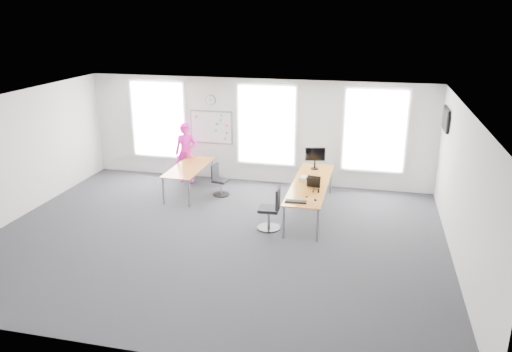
% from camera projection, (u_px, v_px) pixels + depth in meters
% --- Properties ---
extents(floor, '(10.00, 10.00, 0.00)m').
position_uv_depth(floor, '(215.00, 237.00, 11.09)').
color(floor, '#26262B').
rests_on(floor, ground).
extents(ceiling, '(10.00, 10.00, 0.00)m').
position_uv_depth(ceiling, '(212.00, 103.00, 10.14)').
color(ceiling, silver).
rests_on(ceiling, ground).
extents(wall_back, '(10.00, 0.00, 10.00)m').
position_uv_depth(wall_back, '(256.00, 131.00, 14.31)').
color(wall_back, silver).
rests_on(wall_back, ground).
extents(wall_front, '(10.00, 0.00, 10.00)m').
position_uv_depth(wall_front, '(125.00, 261.00, 6.92)').
color(wall_front, silver).
rests_on(wall_front, ground).
extents(wall_left, '(0.00, 10.00, 10.00)m').
position_uv_depth(wall_left, '(11.00, 158.00, 11.71)').
color(wall_left, silver).
rests_on(wall_left, ground).
extents(wall_right, '(0.00, 10.00, 10.00)m').
position_uv_depth(wall_right, '(463.00, 192.00, 9.53)').
color(wall_right, silver).
rests_on(wall_right, ground).
extents(window_left, '(1.60, 0.06, 2.20)m').
position_uv_depth(window_left, '(159.00, 119.00, 14.87)').
color(window_left, white).
rests_on(window_left, wall_back).
extents(window_mid, '(1.60, 0.06, 2.20)m').
position_uv_depth(window_mid, '(267.00, 125.00, 14.15)').
color(window_mid, white).
rests_on(window_mid, wall_back).
extents(window_right, '(1.60, 0.06, 2.20)m').
position_uv_depth(window_right, '(375.00, 131.00, 13.50)').
color(window_right, white).
rests_on(window_right, wall_back).
extents(desk_right, '(0.87, 3.24, 0.79)m').
position_uv_depth(desk_right, '(310.00, 185.00, 12.19)').
color(desk_right, '#AC5515').
rests_on(desk_right, ground).
extents(desk_left, '(0.82, 2.06, 0.75)m').
position_uv_depth(desk_left, '(189.00, 169.00, 13.59)').
color(desk_left, '#AC5515').
rests_on(desk_left, ground).
extents(chair_right, '(0.53, 0.53, 1.00)m').
position_uv_depth(chair_right, '(271.00, 211.00, 11.40)').
color(chair_right, black).
rests_on(chair_right, ground).
extents(chair_left, '(0.46, 0.46, 0.86)m').
position_uv_depth(chair_left, '(219.00, 182.00, 13.54)').
color(chair_left, black).
rests_on(chair_left, ground).
extents(person, '(0.68, 0.48, 1.74)m').
position_uv_depth(person, '(186.00, 153.00, 14.43)').
color(person, '#DB18A3').
rests_on(person, ground).
extents(whiteboard, '(1.20, 0.03, 0.90)m').
position_uv_depth(whiteboard, '(211.00, 127.00, 14.56)').
color(whiteboard, silver).
rests_on(whiteboard, wall_back).
extents(wall_clock, '(0.30, 0.04, 0.30)m').
position_uv_depth(wall_clock, '(211.00, 100.00, 14.31)').
color(wall_clock, gray).
rests_on(wall_clock, wall_back).
extents(tv, '(0.06, 0.90, 0.55)m').
position_uv_depth(tv, '(446.00, 119.00, 12.05)').
color(tv, black).
rests_on(tv, wall_right).
extents(keyboard, '(0.49, 0.20, 0.02)m').
position_uv_depth(keyboard, '(296.00, 202.00, 10.96)').
color(keyboard, black).
rests_on(keyboard, desk_right).
extents(mouse, '(0.08, 0.12, 0.05)m').
position_uv_depth(mouse, '(315.00, 200.00, 11.04)').
color(mouse, black).
rests_on(mouse, desk_right).
extents(lens_cap, '(0.07, 0.07, 0.01)m').
position_uv_depth(lens_cap, '(307.00, 197.00, 11.26)').
color(lens_cap, black).
rests_on(lens_cap, desk_right).
extents(headphones, '(0.16, 0.09, 0.09)m').
position_uv_depth(headphones, '(316.00, 191.00, 11.54)').
color(headphones, black).
rests_on(headphones, desk_right).
extents(laptop_sleeve, '(0.34, 0.23, 0.27)m').
position_uv_depth(laptop_sleeve, '(313.00, 182.00, 11.84)').
color(laptop_sleeve, black).
rests_on(laptop_sleeve, desk_right).
extents(paper_stack, '(0.39, 0.33, 0.11)m').
position_uv_depth(paper_stack, '(307.00, 179.00, 12.26)').
color(paper_stack, beige).
rests_on(paper_stack, desk_right).
extents(monitor, '(0.52, 0.22, 0.59)m').
position_uv_depth(monitor, '(315.00, 156.00, 13.13)').
color(monitor, black).
rests_on(monitor, desk_right).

